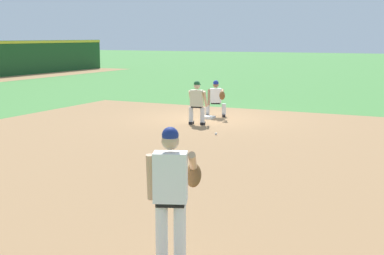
% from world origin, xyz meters
% --- Properties ---
extents(ground_plane, '(160.00, 160.00, 0.00)m').
position_xyz_m(ground_plane, '(0.00, 0.00, 0.00)').
color(ground_plane, '#47843D').
extents(infield_dirt_patch, '(18.00, 18.00, 0.01)m').
position_xyz_m(infield_dirt_patch, '(-5.94, -2.39, 0.00)').
color(infield_dirt_patch, '#9E754C').
rests_on(infield_dirt_patch, ground).
extents(first_base_bag, '(0.38, 0.38, 0.09)m').
position_xyz_m(first_base_bag, '(0.00, 0.00, 0.04)').
color(first_base_bag, white).
rests_on(first_base_bag, ground).
extents(baseball, '(0.07, 0.07, 0.07)m').
position_xyz_m(baseball, '(-2.86, -1.51, 0.04)').
color(baseball, white).
rests_on(baseball, ground).
extents(pitcher, '(0.82, 0.60, 1.86)m').
position_xyz_m(pitcher, '(-11.84, -4.78, 1.06)').
color(pitcher, black).
rests_on(pitcher, ground).
extents(first_baseman, '(0.85, 0.95, 1.34)m').
position_xyz_m(first_baseman, '(0.47, -0.08, 0.73)').
color(first_baseman, black).
rests_on(first_baseman, ground).
extents(baserunner, '(0.49, 0.63, 1.46)m').
position_xyz_m(baserunner, '(-1.36, -0.17, 0.79)').
color(baserunner, black).
rests_on(baserunner, ground).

